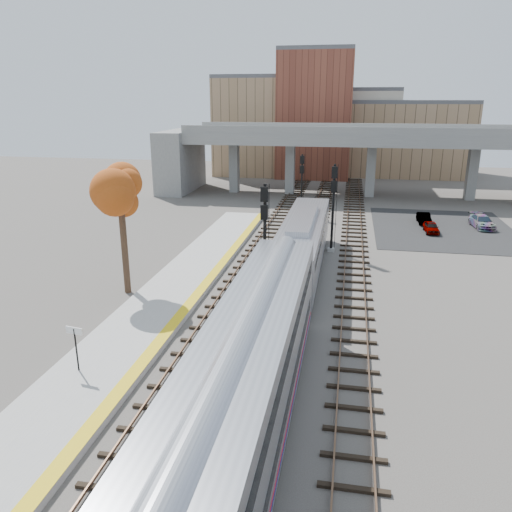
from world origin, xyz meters
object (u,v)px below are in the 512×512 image
(tree, at_px, (120,195))
(car_b, at_px, (424,218))
(coach, at_px, (239,409))
(signal_mast_mid, at_px, (333,208))
(signal_mast_far, at_px, (302,185))
(car_c, at_px, (482,222))
(locomotive, at_px, (303,243))
(car_a, at_px, (431,227))
(signal_mast_near, at_px, (265,239))

(tree, bearing_deg, car_b, 47.02)
(coach, distance_m, signal_mast_mid, 28.30)
(tree, height_order, car_b, tree)
(tree, distance_m, car_b, 33.96)
(signal_mast_far, height_order, car_c, signal_mast_far)
(locomotive, xyz_separation_m, tree, (-11.44, -6.74, 4.55))
(car_c, bearing_deg, car_a, -156.09)
(coach, height_order, signal_mast_mid, signal_mast_mid)
(signal_mast_mid, height_order, tree, tree)
(locomotive, bearing_deg, car_c, 44.90)
(coach, relative_size, signal_mast_far, 3.64)
(signal_mast_mid, height_order, car_a, signal_mast_mid)
(signal_mast_near, xyz_separation_m, tree, (-9.34, -1.58, 2.97))
(signal_mast_near, distance_m, car_c, 29.37)
(signal_mast_far, xyz_separation_m, tree, (-9.34, -26.64, 3.45))
(signal_mast_near, relative_size, car_c, 1.73)
(locomotive, xyz_separation_m, car_a, (11.55, 13.86, -1.70))
(signal_mast_near, bearing_deg, locomotive, 67.86)
(signal_mast_near, height_order, car_b, signal_mast_near)
(signal_mast_near, distance_m, signal_mast_mid, 11.52)
(signal_mast_mid, relative_size, tree, 0.83)
(car_b, xyz_separation_m, car_c, (5.66, -0.75, 0.07))
(car_b, bearing_deg, coach, -107.21)
(coach, bearing_deg, car_b, 74.29)
(signal_mast_far, height_order, car_a, signal_mast_far)
(signal_mast_near, relative_size, tree, 0.82)
(signal_mast_near, xyz_separation_m, car_a, (13.65, 19.02, -3.28))
(coach, distance_m, car_b, 41.91)
(locomotive, xyz_separation_m, signal_mast_near, (-2.10, -5.16, 1.58))
(signal_mast_near, relative_size, car_b, 2.22)
(car_b, bearing_deg, car_c, -9.01)
(signal_mast_mid, distance_m, tree, 18.49)
(car_a, bearing_deg, coach, -109.18)
(coach, bearing_deg, signal_mast_mid, 85.95)
(signal_mast_mid, bearing_deg, car_a, 40.86)
(car_c, bearing_deg, signal_mast_mid, -148.43)
(signal_mast_mid, xyz_separation_m, signal_mast_far, (-4.10, 14.29, -0.50))
(tree, relative_size, car_c, 2.09)
(coach, distance_m, signal_mast_near, 17.60)
(coach, height_order, tree, tree)
(signal_mast_near, distance_m, car_b, 26.69)
(car_c, bearing_deg, signal_mast_near, -136.33)
(signal_mast_mid, bearing_deg, locomotive, -109.63)
(tree, bearing_deg, coach, -54.21)
(locomotive, bearing_deg, signal_mast_mid, 70.37)
(car_a, relative_size, car_c, 0.72)
(locomotive, relative_size, signal_mast_far, 2.77)
(locomotive, xyz_separation_m, signal_mast_far, (-2.10, 19.90, 1.10))
(coach, xyz_separation_m, car_a, (11.55, 36.47, -2.22))
(car_a, distance_m, car_c, 6.25)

